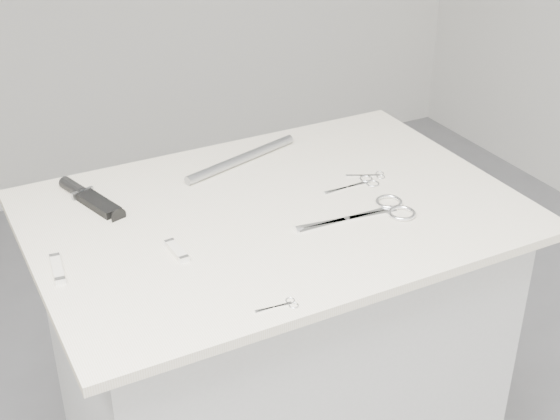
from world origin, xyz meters
name	(u,v)px	position (x,y,z in m)	size (l,w,h in m)	color
plinth	(276,381)	(0.00, 0.00, 0.45)	(0.90, 0.60, 0.90)	#B6B6B3
display_board	(275,213)	(0.00, 0.00, 0.91)	(1.00, 0.70, 0.02)	beige
large_shears	(378,212)	(0.18, -0.11, 0.92)	(0.26, 0.11, 0.01)	white
embroidery_scissors_a	(360,184)	(0.22, 0.01, 0.92)	(0.13, 0.06, 0.00)	white
embroidery_scissors_b	(371,175)	(0.26, 0.03, 0.92)	(0.09, 0.06, 0.00)	white
tiny_scissors	(282,305)	(-0.14, -0.31, 0.92)	(0.08, 0.03, 0.00)	white
sheathed_knife	(87,197)	(-0.34, 0.22, 0.93)	(0.08, 0.20, 0.03)	black
pocket_knife_a	(57,269)	(-0.46, -0.02, 0.93)	(0.03, 0.10, 0.01)	silver
pocket_knife_b	(177,251)	(-0.24, -0.07, 0.92)	(0.02, 0.08, 0.01)	silver
metal_rail	(241,159)	(0.03, 0.23, 0.93)	(0.02, 0.02, 0.32)	#95989D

